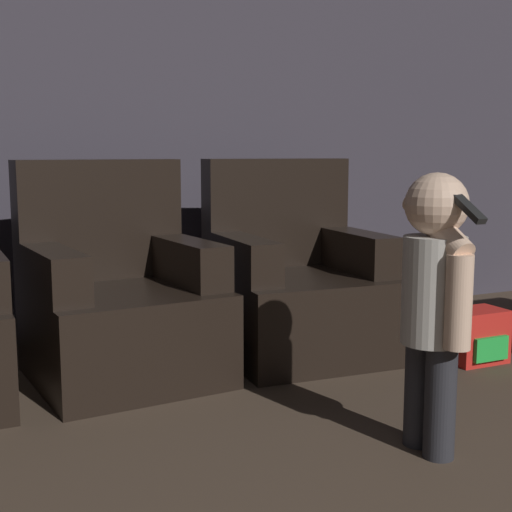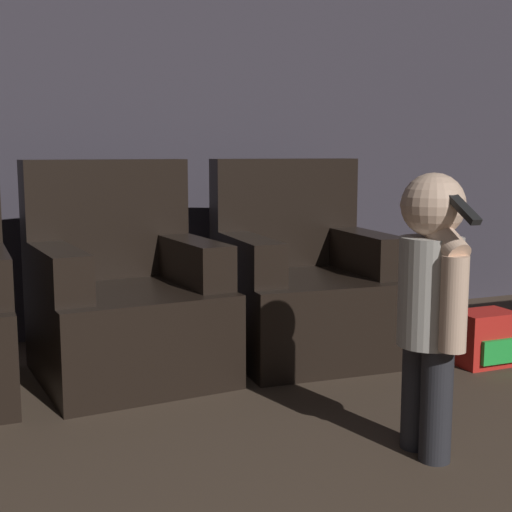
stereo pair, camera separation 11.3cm
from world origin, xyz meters
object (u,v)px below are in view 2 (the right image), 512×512
Objects in this scene: armchair_right at (303,288)px; toy_backpack at (485,339)px; armchair_middle at (125,302)px; person_toddler at (432,292)px.

toy_backpack is (0.71, -0.53, -0.21)m from armchair_right.
armchair_right is 0.91m from toy_backpack.
toy_backpack is at bearing -23.10° from armchair_middle.
armchair_right is 3.55× the size of toy_backpack.
armchair_right reaches higher than toy_backpack.
armchair_right is at bearing 143.45° from toy_backpack.
armchair_middle is at bearing -147.68° from person_toddler.
armchair_right is at bearing 174.98° from person_toddler.
person_toddler is (0.74, -1.27, 0.22)m from armchair_middle.
armchair_right is 1.30m from person_toddler.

